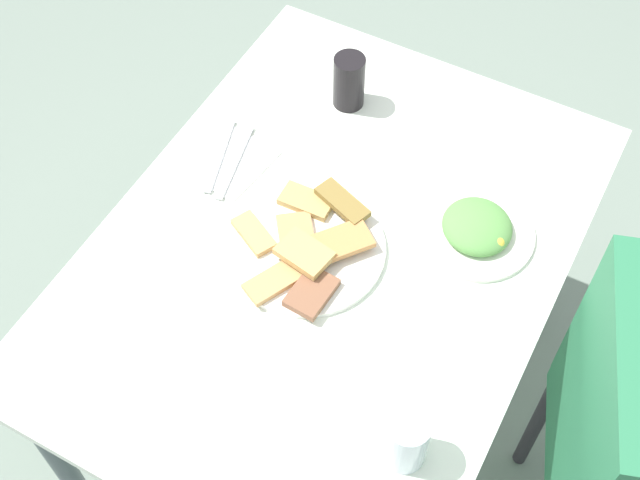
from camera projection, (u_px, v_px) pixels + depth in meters
name	position (u px, v px, depth m)	size (l,w,h in m)	color
ground_plane	(327.00, 407.00, 2.22)	(6.00, 6.00, 0.00)	gray
dining_table	(329.00, 272.00, 1.69)	(1.13, 0.83, 0.72)	white
dining_chair	(630.00, 458.00, 1.58)	(0.53, 0.53, 0.94)	#2B774D
pide_platter	(306.00, 247.00, 1.61)	(0.31, 0.30, 0.05)	white
salad_plate_greens	(477.00, 229.00, 1.63)	(0.22, 0.22, 0.05)	white
soda_can	(349.00, 81.00, 1.80)	(0.07, 0.07, 0.12)	black
drinking_glass	(406.00, 439.00, 1.35)	(0.07, 0.07, 0.12)	silver
paper_napkin	(227.00, 160.00, 1.75)	(0.16, 0.16, 0.00)	white
fork	(220.00, 155.00, 1.75)	(0.20, 0.02, 0.01)	silver
spoon	(235.00, 162.00, 1.74)	(0.20, 0.02, 0.01)	silver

